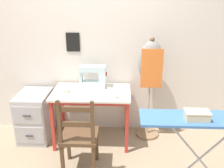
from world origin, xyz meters
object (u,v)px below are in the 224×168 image
filing_cabinet (35,116)px  ironing_board (205,123)px  fabric_bowl (63,90)px  scissors (119,97)px  sewing_machine (94,77)px  storage_box (197,115)px  thread_spool_near_machine (109,89)px  dress_form (151,69)px  wooden_chair (79,137)px

filing_cabinet → ironing_board: bearing=-26.7°
fabric_bowl → scissors: size_ratio=1.47×
sewing_machine → scissors: (0.33, -0.33, -0.14)m
filing_cabinet → storage_box: size_ratio=3.04×
thread_spool_near_machine → storage_box: size_ratio=0.18×
sewing_machine → storage_box: 1.53m
fabric_bowl → storage_box: size_ratio=0.77×
ironing_board → storage_box: (-0.09, -0.03, 0.09)m
dress_form → thread_spool_near_machine: bearing=-169.2°
scissors → wooden_chair: 0.68m
dress_form → storage_box: bearing=-75.3°
sewing_machine → filing_cabinet: (-0.81, -0.12, -0.53)m
thread_spool_near_machine → filing_cabinet: size_ratio=0.06×
wooden_chair → filing_cabinet: 0.99m
ironing_board → dress_form: bearing=109.4°
fabric_bowl → wooden_chair: 0.74m
filing_cabinet → dress_form: (1.55, 0.12, 0.65)m
fabric_bowl → storage_box: 1.72m
sewing_machine → storage_box: size_ratio=1.69×
sewing_machine → scissors: 0.49m
sewing_machine → thread_spool_near_machine: size_ratio=9.25×
fabric_bowl → scissors: fabric_bowl is taller
thread_spool_near_machine → dress_form: 0.60m
thread_spool_near_machine → filing_cabinet: thread_spool_near_machine is taller
filing_cabinet → ironing_board: (1.94, -0.98, 0.49)m
thread_spool_near_machine → dress_form: dress_form is taller
scissors → ironing_board: (0.79, -0.76, 0.10)m
thread_spool_near_machine → ironing_board: bearing=-47.0°
sewing_machine → wooden_chair: sewing_machine is taller
filing_cabinet → ironing_board: ironing_board is taller
sewing_machine → wooden_chair: 0.89m
fabric_bowl → filing_cabinet: 0.60m
filing_cabinet → dress_form: 1.69m
scissors → wooden_chair: wooden_chair is taller
scissors → storage_box: (0.70, -0.80, 0.19)m
sewing_machine → filing_cabinet: 0.98m
thread_spool_near_machine → wooden_chair: bearing=-113.0°
wooden_chair → storage_box: bearing=-17.1°
scissors → filing_cabinet: size_ratio=0.17×
filing_cabinet → dress_form: size_ratio=0.47×
dress_form → wooden_chair: bearing=-136.6°
sewing_machine → dress_form: bearing=0.1°
fabric_bowl → dress_form: (1.13, 0.18, 0.24)m
scissors → dress_form: dress_form is taller
wooden_chair → storage_box: size_ratio=4.32×
ironing_board → thread_spool_near_machine: bearing=133.0°
dress_form → ironing_board: (0.39, -1.10, -0.16)m
scissors → dress_form: 0.58m
scissors → thread_spool_near_machine: bearing=120.6°
filing_cabinet → storage_box: storage_box is taller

